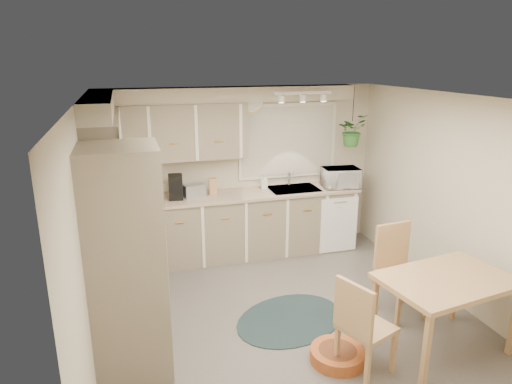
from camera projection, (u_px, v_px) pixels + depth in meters
floor at (290, 318)px, 5.06m from camera, size 4.20×4.20×0.00m
ceiling at (295, 99)px, 4.38m from camera, size 4.20×4.20×0.00m
wall_back at (242, 170)px, 6.66m from camera, size 4.00×0.04×2.40m
wall_front at (413, 327)px, 2.79m from camera, size 4.00×0.04×2.40m
wall_left at (88, 237)px, 4.19m from camera, size 0.04×4.20×2.40m
wall_right at (455, 200)px, 5.26m from camera, size 0.04×4.20×2.40m
base_cab_left at (127, 267)px, 5.29m from camera, size 0.60×1.85×0.90m
base_cab_back at (234, 226)px, 6.54m from camera, size 3.60×0.60×0.90m
counter_left at (125, 229)px, 5.16m from camera, size 0.64×1.89×0.04m
counter_back at (234, 195)px, 6.40m from camera, size 3.64×0.64×0.04m
oven_stack at (127, 264)px, 3.97m from camera, size 0.65×0.65×2.10m
wall_oven_face at (164, 260)px, 4.06m from camera, size 0.02×0.56×0.58m
upper_cab_left at (105, 149)px, 4.98m from camera, size 0.35×2.00×0.75m
upper_cab_back at (172, 132)px, 6.05m from camera, size 2.00×0.35×0.75m
soffit_left at (98, 105)px, 4.84m from camera, size 0.30×2.00×0.20m
soffit_back at (230, 94)px, 6.15m from camera, size 3.60×0.30×0.20m
cooktop at (126, 246)px, 4.62m from camera, size 0.52×0.58×0.02m
range_hood at (120, 204)px, 4.49m from camera, size 0.40×0.60×0.14m
window_blinds at (288, 141)px, 6.70m from camera, size 1.40×0.02×1.00m
window_frame at (288, 141)px, 6.71m from camera, size 1.50×0.02×1.10m
sink at (294, 191)px, 6.65m from camera, size 0.70×0.48×0.10m
dishwasher_front at (339, 225)px, 6.66m from camera, size 0.58×0.02×0.83m
track_light_bar at (303, 93)px, 6.01m from camera, size 0.80×0.04×0.04m
wall_clock at (252, 102)px, 6.39m from camera, size 0.30×0.03×0.30m
dining_table at (443, 314)px, 4.43m from camera, size 1.34×1.00×0.77m
chair_left at (367, 325)px, 4.11m from camera, size 0.57×0.57×0.94m
chair_back at (403, 273)px, 5.02m from camera, size 0.53×0.53×1.01m
braided_rug at (290, 319)px, 5.03m from camera, size 1.55×1.38×0.01m
pet_bed at (337, 355)px, 4.34m from camera, size 0.64×0.64×0.12m
microwave at (341, 175)px, 6.68m from camera, size 0.55×0.34×0.35m
soap_bottle at (264, 185)px, 6.66m from camera, size 0.13×0.22×0.09m
hanging_plant at (352, 134)px, 6.55m from camera, size 0.54×0.57×0.36m
coffee_maker at (176, 187)px, 6.14m from camera, size 0.21×0.24×0.33m
toaster at (194, 191)px, 6.25m from camera, size 0.32×0.22×0.17m
knife_block at (213, 186)px, 6.34m from camera, size 0.12×0.12×0.23m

